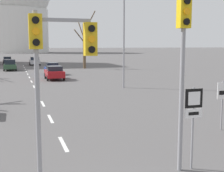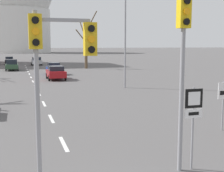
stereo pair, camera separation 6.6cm
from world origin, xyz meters
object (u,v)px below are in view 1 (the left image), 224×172
route_sign_post (193,114)px  sedan_distant_centre (54,73)px  traffic_signal_centre_tall (56,54)px  sedan_mid_centre (52,68)px  sedan_far_right (35,61)px  sedan_near_left (8,61)px  traffic_signal_near_right (183,49)px  sedan_near_right (10,65)px  speed_limit_sign (223,97)px  street_lamp_right (120,28)px

route_sign_post → sedan_distant_centre: (-0.90, 27.44, -1.00)m
traffic_signal_centre_tall → route_sign_post: bearing=-8.2°
sedan_mid_centre → sedan_distant_centre: size_ratio=1.01×
sedan_far_right → sedan_distant_centre: size_ratio=1.02×
route_sign_post → sedan_far_right: bearing=91.4°
sedan_mid_centre → sedan_far_right: bearing=92.5°
sedan_near_left → sedan_far_right: (5.09, -3.56, 0.00)m
traffic_signal_near_right → route_sign_post: 2.05m
traffic_signal_centre_tall → sedan_near_left: (-2.28, 57.33, -2.90)m
route_sign_post → sedan_near_right: size_ratio=0.59×
traffic_signal_near_right → traffic_signal_centre_tall: (-3.73, 0.57, -0.11)m
traffic_signal_centre_tall → sedan_near_right: size_ratio=1.10×
sedan_near_left → sedan_mid_centre: 24.89m
traffic_signal_near_right → sedan_near_right: 42.92m
sedan_far_right → sedan_distant_centre: bearing=-89.1°
speed_limit_sign → street_lamp_right: street_lamp_right is taller
sedan_mid_centre → street_lamp_right: bearing=-74.0°
sedan_far_right → sedan_distant_centre: 26.93m
sedan_near_right → sedan_mid_centre: sedan_near_right is taller
traffic_signal_near_right → sedan_far_right: bearing=91.0°
street_lamp_right → sedan_near_left: street_lamp_right is taller
speed_limit_sign → street_lamp_right: size_ratio=0.26×
sedan_near_left → sedan_far_right: bearing=-35.0°
street_lamp_right → sedan_mid_centre: street_lamp_right is taller
route_sign_post → sedan_near_right: (-5.82, 42.50, -0.97)m
speed_limit_sign → sedan_distant_centre: bearing=101.2°
street_lamp_right → sedan_near_left: bearing=104.7°
traffic_signal_centre_tall → sedan_far_right: bearing=87.0°
traffic_signal_centre_tall → sedan_far_right: 53.92m
traffic_signal_centre_tall → sedan_distant_centre: (3.25, 26.84, -2.89)m
traffic_signal_near_right → traffic_signal_centre_tall: size_ratio=1.12×
traffic_signal_near_right → speed_limit_sign: size_ratio=2.40×
street_lamp_right → route_sign_post: bearing=-101.9°
street_lamp_right → sedan_distant_centre: street_lamp_right is taller
speed_limit_sign → sedan_mid_centre: (-4.24, 30.16, -0.75)m
street_lamp_right → traffic_signal_centre_tall: bearing=-114.2°
traffic_signal_centre_tall → sedan_near_left: bearing=92.3°
traffic_signal_centre_tall → sedan_mid_centre: 33.51m
traffic_signal_near_right → sedan_far_right: (-0.92, 54.34, -3.01)m
route_sign_post → street_lamp_right: bearing=78.1°
speed_limit_sign → sedan_mid_centre: size_ratio=0.55×
speed_limit_sign → sedan_near_left: (-10.25, 54.31, -0.75)m
traffic_signal_centre_tall → route_sign_post: traffic_signal_centre_tall is taller
speed_limit_sign → street_lamp_right: (0.10, 14.97, 3.91)m
route_sign_post → sedan_near_left: route_sign_post is taller
speed_limit_sign → sedan_distant_centre: speed_limit_sign is taller
sedan_near_right → sedan_mid_centre: (5.40, -8.73, -0.04)m
route_sign_post → speed_limit_sign: size_ratio=1.16×
speed_limit_sign → sedan_mid_centre: speed_limit_sign is taller
sedan_near_left → speed_limit_sign: bearing=-79.3°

